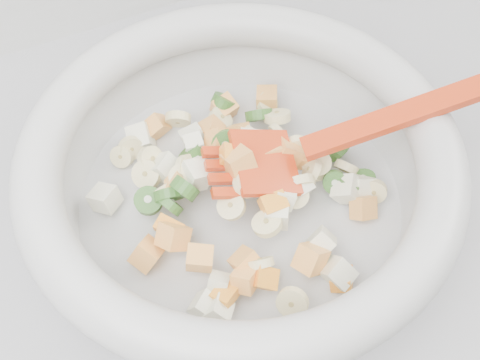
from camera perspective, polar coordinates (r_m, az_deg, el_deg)
name	(u,v)px	position (r m, az deg, el deg)	size (l,w,h in m)	color
counter	(206,357)	(0.99, -3.26, -16.40)	(2.00, 0.60, 0.90)	#98999E
mixing_bowl	(240,173)	(0.53, 0.05, 0.70)	(0.46, 0.39, 0.14)	#B7B7B5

